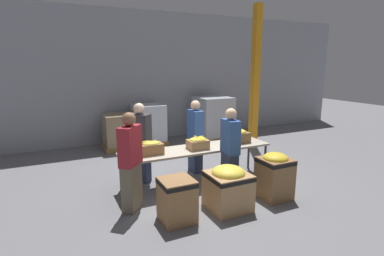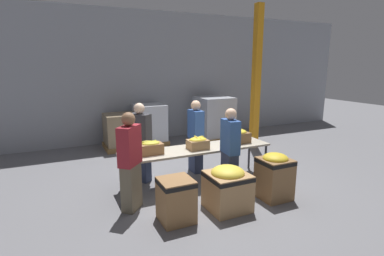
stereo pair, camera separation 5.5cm
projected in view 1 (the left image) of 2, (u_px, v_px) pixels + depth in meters
The scene contains 17 objects.
ground_plane at pixel (197, 183), 6.18m from camera, with size 30.00×30.00×0.00m, color slate.
wall_back at pixel (140, 77), 9.29m from camera, with size 16.00×0.08×4.00m.
sorting_table at pixel (197, 150), 6.03m from camera, with size 3.11×0.72×0.74m.
banana_box_0 at pixel (151, 147), 5.59m from camera, with size 0.43×0.28×0.26m.
banana_box_1 at pixel (198, 143), 5.93m from camera, with size 0.40×0.29×0.27m.
banana_box_2 at pixel (239, 136), 6.43m from camera, with size 0.41×0.34×0.30m.
volunteer_0 at pixel (131, 163), 4.88m from camera, with size 0.46×0.48×1.66m.
volunteer_1 at pixel (195, 137), 6.66m from camera, with size 0.23×0.44×1.63m.
volunteer_2 at pixel (140, 143), 6.11m from camera, with size 0.45×0.48×1.64m.
volunteer_3 at pixel (230, 151), 5.63m from camera, with size 0.26×0.45×1.61m.
donation_bin_0 at pixel (177, 199), 4.61m from camera, with size 0.51×0.51×0.68m.
donation_bin_1 at pixel (228, 186), 4.99m from camera, with size 0.66×0.66×0.76m.
donation_bin_2 at pixel (275, 174), 5.40m from camera, with size 0.53×0.53×0.85m.
support_pillar at pixel (255, 78), 8.44m from camera, with size 0.20×0.20×4.00m.
pallet_stack_0 at pixel (213, 119), 9.66m from camera, with size 1.14×1.14×1.37m.
pallet_stack_1 at pixel (120, 132), 8.59m from camera, with size 0.99×0.99×1.00m.
pallet_stack_2 at pixel (149, 125), 9.05m from camera, with size 0.94×0.94×1.21m.
Camera 1 is at (-2.59, -5.19, 2.40)m, focal length 28.00 mm.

